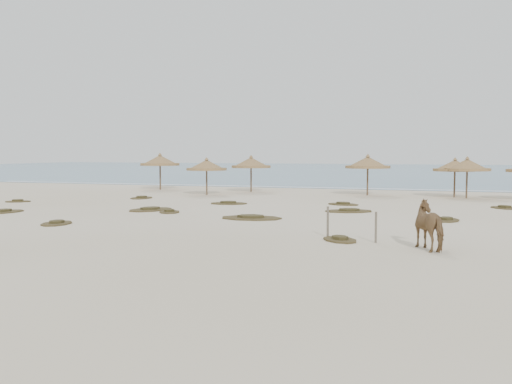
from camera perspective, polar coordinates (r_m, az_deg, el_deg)
ground at (r=22.83m, az=-1.63°, el=-3.58°), size 160.00×160.00×0.00m
ocean at (r=96.62m, az=13.82°, el=2.10°), size 200.00×100.00×0.01m
foam_line at (r=47.98m, az=9.08°, el=0.36°), size 70.00×0.60×0.01m
palapa_0 at (r=46.61m, az=-9.58°, el=3.08°), size 3.22×3.22×2.98m
palapa_1 at (r=43.17m, az=-0.50°, el=2.90°), size 3.91×3.91×2.81m
palapa_2 at (r=40.36m, az=-4.96°, el=2.64°), size 3.35×3.35×2.66m
palapa_3 at (r=40.48m, az=11.11°, el=2.85°), size 3.33×3.33×2.91m
palapa_4 at (r=39.65m, az=20.37°, el=2.49°), size 3.83×3.83×2.76m
palapa_5 at (r=40.20m, az=19.27°, el=2.46°), size 3.75×3.75×2.69m
horse at (r=18.41m, az=17.22°, el=-3.19°), size 1.64×1.98×1.53m
fence_post_near at (r=20.30m, az=7.19°, el=-2.99°), size 0.11×0.11×1.10m
fence_post_far at (r=19.36m, az=11.90°, el=-3.48°), size 0.09×0.09×1.04m
scrub_0 at (r=31.22m, az=-24.09°, el=-1.79°), size 2.09×2.64×0.16m
scrub_1 at (r=30.12m, az=-10.53°, el=-1.71°), size 2.47×2.97×0.16m
scrub_2 at (r=28.80m, az=-8.64°, el=-1.94°), size 1.59×1.85×0.16m
scrub_3 at (r=29.27m, az=9.28°, el=-1.86°), size 2.87×2.44×0.16m
scrub_4 at (r=26.42m, az=18.48°, el=-2.64°), size 1.32×1.85×0.16m
scrub_6 at (r=37.90m, az=-11.37°, el=-0.56°), size 1.34×2.00×0.16m
scrub_7 at (r=33.02m, az=8.70°, el=-1.19°), size 2.23×1.87×0.16m
scrub_8 at (r=37.42m, az=-22.71°, el=-0.85°), size 1.78×1.61×0.16m
scrub_9 at (r=25.88m, az=-0.49°, el=-2.57°), size 2.98×2.08×0.16m
scrub_10 at (r=33.30m, az=23.63°, el=-1.44°), size 2.01×2.14×0.16m
scrub_11 at (r=25.30m, az=-19.31°, el=-2.94°), size 1.52×1.98×0.16m
scrub_12 at (r=19.68m, az=8.39°, el=-4.69°), size 1.76×1.87×0.16m
scrub_13 at (r=33.24m, az=-2.76°, el=-1.11°), size 2.40×1.77×0.16m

